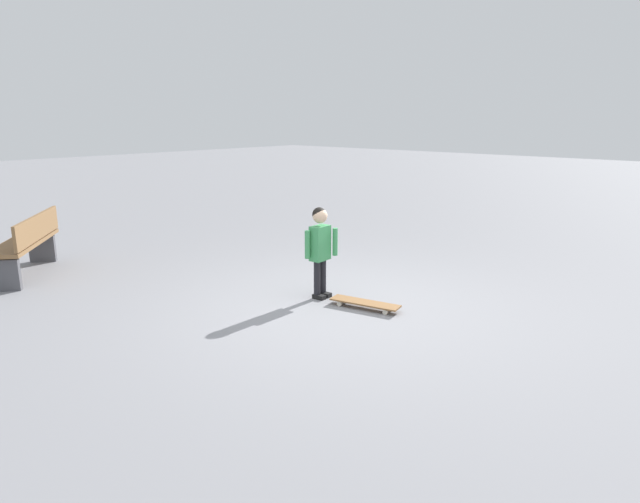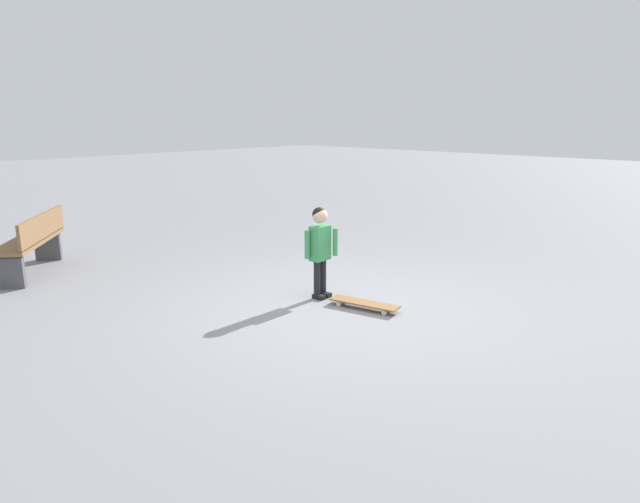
# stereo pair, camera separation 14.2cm
# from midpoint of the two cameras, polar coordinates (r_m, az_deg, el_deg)

# --- Properties ---
(ground_plane) EXTENTS (50.00, 50.00, 0.00)m
(ground_plane) POSITION_cam_midpoint_polar(r_m,az_deg,el_deg) (6.08, 2.77, -6.04)
(ground_plane) COLOR gray
(child_person) EXTENTS (0.38, 0.21, 1.06)m
(child_person) POSITION_cam_midpoint_polar(r_m,az_deg,el_deg) (6.31, 0.65, 0.94)
(child_person) COLOR black
(child_person) RESTS_ON ground
(skateboard) EXTENTS (0.35, 0.81, 0.07)m
(skateboard) POSITION_cam_midpoint_polar(r_m,az_deg,el_deg) (6.12, 5.24, -5.35)
(skateboard) COLOR olive
(skateboard) RESTS_ON ground
(street_bench) EXTENTS (1.36, 1.51, 0.80)m
(street_bench) POSITION_cam_midpoint_polar(r_m,az_deg,el_deg) (8.28, -27.07, 0.86)
(street_bench) COLOR brown
(street_bench) RESTS_ON ground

